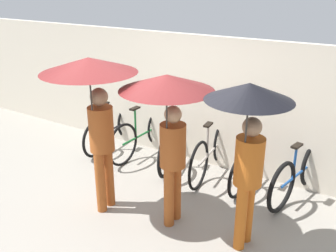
{
  "coord_description": "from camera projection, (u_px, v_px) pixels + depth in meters",
  "views": [
    {
      "loc": [
        2.63,
        -3.06,
        2.94
      ],
      "look_at": [
        0.0,
        1.15,
        1.0
      ],
      "focal_mm": 40.0,
      "sensor_mm": 36.0,
      "label": 1
    }
  ],
  "objects": [
    {
      "name": "pedestrian_leading",
      "position": [
        93.0,
        89.0,
        4.49
      ],
      "size": [
        1.15,
        1.15,
        2.11
      ],
      "rotation": [
        0.0,
        0.0,
        3.16
      ],
      "color": "#9E4C1E",
      "rests_on": "ground"
    },
    {
      "name": "parked_bicycle_1",
      "position": [
        143.0,
        133.0,
        6.67
      ],
      "size": [
        0.44,
        1.81,
        1.1
      ],
      "rotation": [
        0.0,
        0.0,
        1.54
      ],
      "color": "black",
      "rests_on": "ground"
    },
    {
      "name": "parked_bicycle_5",
      "position": [
        298.0,
        173.0,
        5.31
      ],
      "size": [
        0.5,
        1.69,
        1.05
      ],
      "rotation": [
        0.0,
        0.0,
        1.38
      ],
      "color": "black",
      "rests_on": "ground"
    },
    {
      "name": "parked_bicycle_4",
      "position": [
        253.0,
        162.0,
        5.7
      ],
      "size": [
        0.44,
        1.66,
        1.02
      ],
      "rotation": [
        0.0,
        0.0,
        1.51
      ],
      "color": "black",
      "rests_on": "ground"
    },
    {
      "name": "ground_plane",
      "position": [
        121.0,
        226.0,
        4.78
      ],
      "size": [
        30.0,
        30.0,
        0.0
      ],
      "primitive_type": "plane",
      "color": "gray"
    },
    {
      "name": "pedestrian_center",
      "position": [
        169.0,
        107.0,
        4.24
      ],
      "size": [
        1.08,
        1.08,
        1.98
      ],
      "rotation": [
        0.0,
        0.0,
        3.15
      ],
      "color": "#9E4C1E",
      "rests_on": "ground"
    },
    {
      "name": "back_wall",
      "position": [
        203.0,
        101.0,
        6.16
      ],
      "size": [
        11.41,
        0.12,
        2.15
      ],
      "color": "beige",
      "rests_on": "ground"
    },
    {
      "name": "parked_bicycle_2",
      "position": [
        176.0,
        142.0,
        6.35
      ],
      "size": [
        0.59,
        1.74,
        0.99
      ],
      "rotation": [
        0.0,
        0.0,
        1.82
      ],
      "color": "black",
      "rests_on": "ground"
    },
    {
      "name": "parked_bicycle_3",
      "position": [
        211.0,
        151.0,
        5.98
      ],
      "size": [
        0.44,
        1.8,
        1.04
      ],
      "rotation": [
        0.0,
        0.0,
        1.67
      ],
      "color": "black",
      "rests_on": "ground"
    },
    {
      "name": "pedestrian_trailing",
      "position": [
        249.0,
        126.0,
        3.86
      ],
      "size": [
        0.9,
        0.9,
        2.0
      ],
      "rotation": [
        0.0,
        0.0,
        3.05
      ],
      "color": "#B25619",
      "rests_on": "ground"
    },
    {
      "name": "parked_bicycle_0",
      "position": [
        112.0,
        128.0,
        7.0
      ],
      "size": [
        0.44,
        1.71,
        1.06
      ],
      "rotation": [
        0.0,
        0.0,
        1.65
      ],
      "color": "black",
      "rests_on": "ground"
    }
  ]
}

